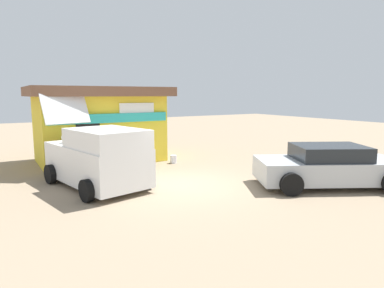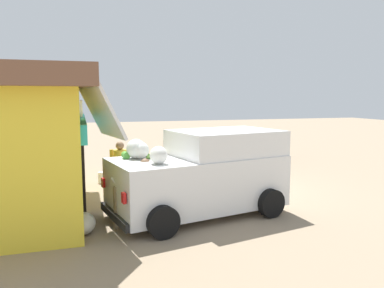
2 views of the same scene
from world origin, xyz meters
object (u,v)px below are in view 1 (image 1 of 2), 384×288
object	(u,v)px
storefront_bar	(99,123)
parked_sedan	(328,167)
delivery_van	(98,157)
customer_bending	(77,152)
unloaded_banana_pile	(64,167)
paint_bucket	(173,159)
vendor_standing	(127,148)

from	to	relation	value
storefront_bar	parked_sedan	bearing A→B (deg)	-57.85
delivery_van	storefront_bar	bearing A→B (deg)	73.19
customer_bending	storefront_bar	bearing A→B (deg)	58.63
parked_sedan	unloaded_banana_pile	bearing A→B (deg)	136.99
paint_bucket	delivery_van	bearing A→B (deg)	-151.84
unloaded_banana_pile	delivery_van	bearing A→B (deg)	-78.14
vendor_standing	storefront_bar	bearing A→B (deg)	97.06
parked_sedan	vendor_standing	size ratio (longest dim) A/B	3.13
storefront_bar	unloaded_banana_pile	size ratio (longest dim) A/B	8.72
vendor_standing	paint_bucket	size ratio (longest dim) A/B	4.49
parked_sedan	vendor_standing	world-z (taller)	vendor_standing
customer_bending	paint_bucket	size ratio (longest dim) A/B	4.03
unloaded_banana_pile	paint_bucket	xyz separation A→B (m)	(4.35, -0.64, -0.02)
vendor_standing	unloaded_banana_pile	bearing A→B (deg)	155.58
delivery_van	unloaded_banana_pile	bearing A→B (deg)	101.86
delivery_van	vendor_standing	size ratio (longest dim) A/B	3.02
delivery_van	paint_bucket	size ratio (longest dim) A/B	13.56
delivery_van	unloaded_banana_pile	world-z (taller)	delivery_van
parked_sedan	paint_bucket	bearing A→B (deg)	113.73
delivery_van	paint_bucket	distance (m)	4.37
parked_sedan	vendor_standing	xyz separation A→B (m)	(-4.72, 5.44, 0.25)
vendor_standing	unloaded_banana_pile	xyz separation A→B (m)	(-2.17, 0.98, -0.69)
unloaded_banana_pile	vendor_standing	bearing A→B (deg)	-24.42
delivery_van	customer_bending	distance (m)	1.76
vendor_standing	unloaded_banana_pile	size ratio (longest dim) A/B	2.35
customer_bending	parked_sedan	bearing A→B (deg)	-39.83
parked_sedan	paint_bucket	size ratio (longest dim) A/B	14.02
delivery_van	unloaded_banana_pile	size ratio (longest dim) A/B	7.12
vendor_standing	paint_bucket	xyz separation A→B (m)	(2.18, 0.34, -0.72)
delivery_van	vendor_standing	xyz separation A→B (m)	(1.61, 1.69, -0.07)
storefront_bar	vendor_standing	bearing A→B (deg)	-82.94
parked_sedan	vendor_standing	bearing A→B (deg)	130.94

